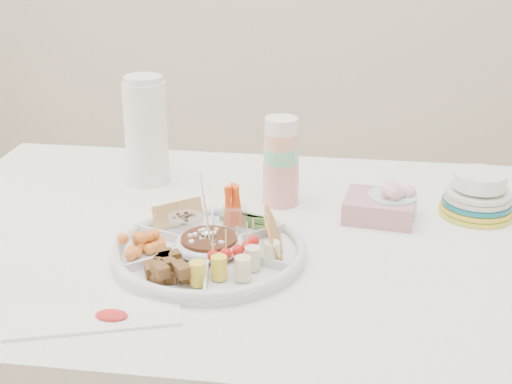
# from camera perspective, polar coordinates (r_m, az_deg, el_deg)

# --- Properties ---
(dining_table) EXTENTS (1.52, 1.02, 0.76)m
(dining_table) POSITION_cam_1_polar(r_m,az_deg,el_deg) (1.73, -0.25, -14.74)
(dining_table) COLOR white
(dining_table) RESTS_ON floor
(party_tray) EXTENTS (0.49, 0.49, 0.04)m
(party_tray) POSITION_cam_1_polar(r_m,az_deg,el_deg) (1.42, -3.77, -4.47)
(party_tray) COLOR silver
(party_tray) RESTS_ON dining_table
(bean_dip) EXTENTS (0.14, 0.14, 0.04)m
(bean_dip) POSITION_cam_1_polar(r_m,az_deg,el_deg) (1.42, -3.78, -4.20)
(bean_dip) COLOR #472515
(bean_dip) RESTS_ON party_tray
(tortillas) EXTENTS (0.13, 0.13, 0.06)m
(tortillas) POSITION_cam_1_polar(r_m,az_deg,el_deg) (1.41, 1.49, -3.66)
(tortillas) COLOR tan
(tortillas) RESTS_ON party_tray
(carrot_cucumber) EXTENTS (0.14, 0.14, 0.10)m
(carrot_cucumber) POSITION_cam_1_polar(r_m,az_deg,el_deg) (1.51, -1.14, -1.11)
(carrot_cucumber) COLOR #FC5110
(carrot_cucumber) RESTS_ON party_tray
(pita_raisins) EXTENTS (0.13, 0.13, 0.06)m
(pita_raisins) POSITION_cam_1_polar(r_m,az_deg,el_deg) (1.52, -6.04, -1.82)
(pita_raisins) COLOR #EDB057
(pita_raisins) RESTS_ON party_tray
(cherries) EXTENTS (0.13, 0.13, 0.04)m
(cherries) POSITION_cam_1_polar(r_m,az_deg,el_deg) (1.43, -9.00, -3.97)
(cherries) COLOR orange
(cherries) RESTS_ON party_tray
(granola_chunks) EXTENTS (0.14, 0.14, 0.05)m
(granola_chunks) POSITION_cam_1_polar(r_m,az_deg,el_deg) (1.32, -6.84, -6.15)
(granola_chunks) COLOR #44331A
(granola_chunks) RESTS_ON party_tray
(banana_tomato) EXTENTS (0.13, 0.13, 0.08)m
(banana_tomato) POSITION_cam_1_polar(r_m,az_deg,el_deg) (1.30, -1.18, -5.26)
(banana_tomato) COLOR #D1CF5E
(banana_tomato) RESTS_ON party_tray
(cup_stack) EXTENTS (0.09, 0.09, 0.23)m
(cup_stack) POSITION_cam_1_polar(r_m,az_deg,el_deg) (1.64, 2.01, 2.88)
(cup_stack) COLOR white
(cup_stack) RESTS_ON dining_table
(thermos) EXTENTS (0.12, 0.12, 0.28)m
(thermos) POSITION_cam_1_polar(r_m,az_deg,el_deg) (1.79, -8.79, 4.99)
(thermos) COLOR white
(thermos) RESTS_ON dining_table
(flower_bowl) EXTENTS (0.14, 0.14, 0.08)m
(flower_bowl) POSITION_cam_1_polar(r_m,az_deg,el_deg) (1.62, 10.86, -0.66)
(flower_bowl) COLOR #9CD1B0
(flower_bowl) RESTS_ON dining_table
(napkin_stack) EXTENTS (0.17, 0.15, 0.05)m
(napkin_stack) POSITION_cam_1_polar(r_m,az_deg,el_deg) (1.62, 9.84, -1.23)
(napkin_stack) COLOR #B77D85
(napkin_stack) RESTS_ON dining_table
(plate_stack) EXTENTS (0.20, 0.20, 0.11)m
(plate_stack) POSITION_cam_1_polar(r_m,az_deg,el_deg) (1.68, 17.35, -0.04)
(plate_stack) COLOR #E2C24C
(plate_stack) RESTS_ON dining_table
(placemat) EXTENTS (0.31, 0.18, 0.01)m
(placemat) POSITION_cam_1_polar(r_m,az_deg,el_deg) (1.27, -12.76, -9.72)
(placemat) COLOR white
(placemat) RESTS_ON dining_table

